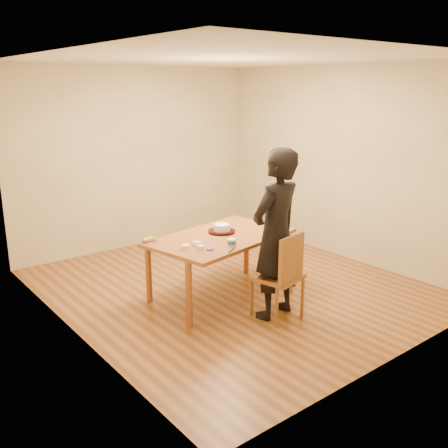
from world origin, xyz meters
TOP-DOWN VIEW (x-y plane):
  - room_shell at (0.00, 0.34)m, footprint 4.00×4.50m
  - dining_table at (-0.29, -0.17)m, footprint 1.78×1.25m
  - dining_chair at (-0.14, -0.95)m, footprint 0.53×0.53m
  - cake_plate at (-0.21, -0.07)m, footprint 0.32×0.32m
  - cake at (-0.21, -0.07)m, footprint 0.20×0.20m
  - frosting_dome at (-0.21, -0.07)m, footprint 0.19×0.19m
  - frosting_tub at (-0.44, -0.54)m, footprint 0.09×0.09m
  - frosting_lid at (-0.70, -0.50)m, footprint 0.09×0.09m
  - frosting_dollop at (-0.70, -0.50)m, footprint 0.04×0.04m
  - ramekin_green at (-0.76, -0.42)m, footprint 0.08×0.08m
  - ramekin_yellow at (-0.72, -0.29)m, footprint 0.09×0.09m
  - ramekin_multi at (-0.88, -0.32)m, footprint 0.09×0.09m
  - candy_box_pink at (-1.06, 0.14)m, footprint 0.14×0.08m
  - candy_box_green at (-1.06, 0.14)m, footprint 0.14×0.08m
  - spatula at (-0.55, -0.67)m, footprint 0.14×0.09m
  - person at (-0.14, -0.90)m, footprint 0.73×0.54m

SIDE VIEW (x-z plane):
  - dining_chair at x=-0.14m, z-range 0.43..0.47m
  - dining_table at x=-0.29m, z-range 0.71..0.75m
  - frosting_lid at x=-0.70m, z-range 0.75..0.76m
  - spatula at x=-0.55m, z-range 0.75..0.76m
  - candy_box_pink at x=-1.06m, z-range 0.75..0.77m
  - cake_plate at x=-0.21m, z-range 0.75..0.77m
  - frosting_dollop at x=-0.70m, z-range 0.76..0.78m
  - ramekin_green at x=-0.76m, z-range 0.75..0.79m
  - ramekin_yellow at x=-0.72m, z-range 0.75..0.79m
  - ramekin_multi at x=-0.88m, z-range 0.75..0.79m
  - candy_box_green at x=-1.06m, z-range 0.77..0.79m
  - frosting_tub at x=-0.44m, z-range 0.75..0.83m
  - cake at x=-0.21m, z-range 0.77..0.84m
  - frosting_dome at x=-0.21m, z-range 0.84..0.86m
  - person at x=-0.14m, z-range 0.00..1.82m
  - room_shell at x=0.00m, z-range 0.00..2.70m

